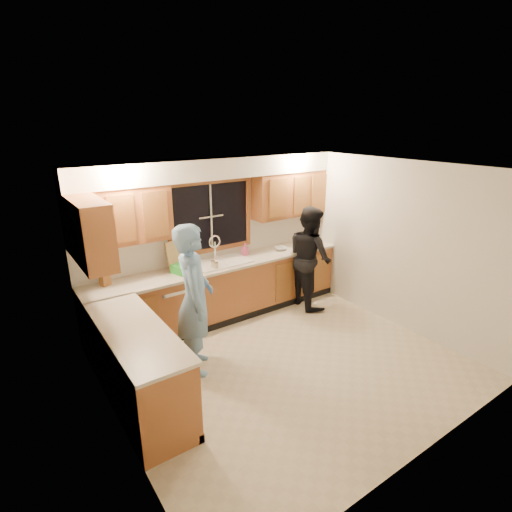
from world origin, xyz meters
The scene contains 26 objects.
floor centered at (0.00, 0.00, 0.00)m, with size 4.20×4.20×0.00m, color beige.
ceiling centered at (0.00, 0.00, 2.50)m, with size 4.20×4.20×0.00m, color white.
wall_back centered at (0.00, 1.90, 1.25)m, with size 4.20×4.20×0.00m, color silver.
wall_left centered at (-2.10, 0.00, 1.25)m, with size 3.80×3.80×0.00m, color silver.
wall_right centered at (2.10, 0.00, 1.25)m, with size 3.80×3.80×0.00m, color silver.
base_cabinets_back centered at (0.00, 1.60, 0.44)m, with size 4.20×0.60×0.88m, color #A35D2F.
base_cabinets_left centered at (-1.80, 0.35, 0.44)m, with size 0.60×1.90×0.88m, color #A35D2F.
countertop_back centered at (0.00, 1.58, 0.90)m, with size 4.20×0.63×0.04m, color beige.
countertop_left centered at (-1.79, 0.35, 0.90)m, with size 0.63×1.90×0.04m, color beige.
upper_cabinets_left centered at (-1.43, 1.73, 1.83)m, with size 1.35×0.33×0.75m, color #A35D2F.
upper_cabinets_right centered at (1.43, 1.73, 1.83)m, with size 1.35×0.33×0.75m, color #A35D2F.
upper_cabinets_return centered at (-1.94, 1.12, 1.83)m, with size 0.33×0.90×0.75m, color #A35D2F.
soffit centered at (0.00, 1.72, 2.35)m, with size 4.20×0.35×0.30m, color white.
window_frame centered at (0.00, 1.89, 1.60)m, with size 1.44×0.03×1.14m.
sink centered at (0.00, 1.60, 0.86)m, with size 0.86×0.52×0.57m.
dishwasher centered at (-0.85, 1.59, 0.41)m, with size 0.60×0.56×0.82m, color silver.
stove centered at (-1.80, -0.22, 0.45)m, with size 0.58×0.75×0.90m, color silver.
man centered at (-0.96, 0.58, 0.95)m, with size 0.69×0.46×1.90m, color #6897C5.
woman centered at (1.44, 1.17, 0.86)m, with size 0.83×0.65×1.71m, color black.
knife_block centered at (-1.71, 1.74, 1.03)m, with size 0.12×0.10×0.22m, color #975C29.
cutting_board centered at (-0.66, 1.76, 1.14)m, with size 0.32×0.02×0.43m, color tan.
dish_crate centered at (-0.66, 1.58, 0.98)m, with size 0.27×0.25×0.12m, color green.
soap_bottle centered at (0.51, 1.72, 1.02)m, with size 0.09×0.09×0.20m, color #D65185.
bowl centered at (1.16, 1.60, 0.95)m, with size 0.21×0.21×0.05m, color silver.
can_left centered at (-0.21, 1.39, 0.98)m, with size 0.06×0.06×0.12m, color beige.
can_right centered at (-0.22, 1.46, 0.98)m, with size 0.07×0.07×0.12m, color beige.
Camera 1 is at (-2.86, -3.46, 3.03)m, focal length 28.00 mm.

